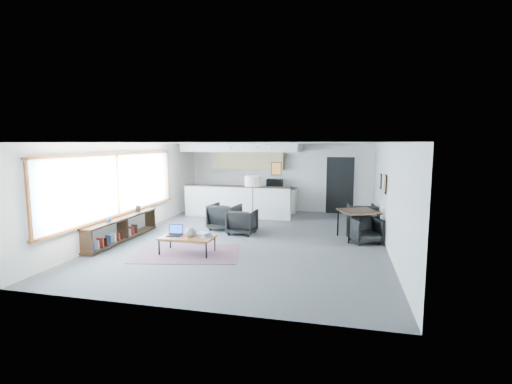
% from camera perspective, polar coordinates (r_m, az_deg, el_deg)
% --- Properties ---
extents(room, '(7.02, 9.02, 2.62)m').
position_cam_1_polar(room, '(9.99, -0.73, 0.06)').
color(room, '#48484B').
rests_on(room, ground).
extents(window, '(0.10, 5.95, 1.66)m').
position_cam_1_polar(window, '(10.56, -20.55, 0.84)').
color(window, '#8CBFFF').
rests_on(window, room).
extents(console, '(0.35, 3.00, 0.80)m').
position_cam_1_polar(console, '(10.52, -19.97, -5.39)').
color(console, black).
rests_on(console, floor).
extents(kitchenette, '(4.20, 1.96, 2.60)m').
position_cam_1_polar(kitchenette, '(13.85, -1.84, 2.43)').
color(kitchenette, white).
rests_on(kitchenette, floor).
extents(doorway, '(1.10, 0.12, 2.15)m').
position_cam_1_polar(doorway, '(14.11, 12.79, 1.11)').
color(doorway, black).
rests_on(doorway, room).
extents(track_light, '(1.60, 0.07, 0.15)m').
position_cam_1_polar(track_light, '(12.18, -0.94, 7.17)').
color(track_light, silver).
rests_on(track_light, room).
extents(wall_art_lower, '(0.03, 0.38, 0.48)m').
position_cam_1_polar(wall_art_lower, '(10.12, 19.28, 1.17)').
color(wall_art_lower, black).
rests_on(wall_art_lower, room).
extents(wall_art_upper, '(0.03, 0.34, 0.44)m').
position_cam_1_polar(wall_art_upper, '(11.41, 18.60, 1.61)').
color(wall_art_upper, black).
rests_on(wall_art_upper, room).
extents(kilim_rug, '(2.67, 2.09, 0.01)m').
position_cam_1_polar(kilim_rug, '(9.03, -10.47, -9.24)').
color(kilim_rug, '#553341').
rests_on(kilim_rug, floor).
extents(coffee_table, '(1.26, 0.68, 0.41)m').
position_cam_1_polar(coffee_table, '(8.93, -10.53, -6.95)').
color(coffee_table, brown).
rests_on(coffee_table, floor).
extents(laptop, '(0.37, 0.31, 0.25)m').
position_cam_1_polar(laptop, '(9.11, -12.33, -6.05)').
color(laptop, black).
rests_on(laptop, coffee_table).
extents(ceramic_pot, '(0.24, 0.24, 0.24)m').
position_cam_1_polar(ceramic_pot, '(8.84, -10.03, -6.08)').
color(ceramic_pot, gray).
rests_on(ceramic_pot, coffee_table).
extents(book_stack, '(0.38, 0.33, 0.10)m').
position_cam_1_polar(book_stack, '(8.85, -8.16, -6.52)').
color(book_stack, silver).
rests_on(book_stack, coffee_table).
extents(coaster, '(0.13, 0.13, 0.01)m').
position_cam_1_polar(coaster, '(8.73, -10.83, -7.06)').
color(coaster, '#E5590C').
rests_on(coaster, coffee_table).
extents(armchair_left, '(0.93, 0.89, 0.86)m').
position_cam_1_polar(armchair_left, '(11.29, -4.86, -3.58)').
color(armchair_left, black).
rests_on(armchair_left, floor).
extents(armchair_right, '(0.80, 0.75, 0.78)m').
position_cam_1_polar(armchair_right, '(10.68, -2.16, -4.41)').
color(armchair_right, black).
rests_on(armchair_right, floor).
extents(floor_lamp, '(0.62, 0.62, 1.63)m').
position_cam_1_polar(floor_lamp, '(11.06, -0.52, 1.39)').
color(floor_lamp, black).
rests_on(floor_lamp, floor).
extents(dining_table, '(1.20, 1.20, 0.79)m').
position_cam_1_polar(dining_table, '(10.42, 15.45, -3.15)').
color(dining_table, black).
rests_on(dining_table, floor).
extents(dining_chair_near, '(0.79, 0.77, 0.63)m').
position_cam_1_polar(dining_chair_near, '(10.17, 16.41, -5.74)').
color(dining_chair_near, black).
rests_on(dining_chair_near, floor).
extents(dining_chair_far, '(0.77, 0.73, 0.70)m').
position_cam_1_polar(dining_chair_far, '(11.84, 15.97, -3.71)').
color(dining_chair_far, black).
rests_on(dining_chair_far, floor).
extents(microwave, '(0.60, 0.34, 0.40)m').
position_cam_1_polar(microwave, '(14.06, 2.89, 1.49)').
color(microwave, black).
rests_on(microwave, kitchenette).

